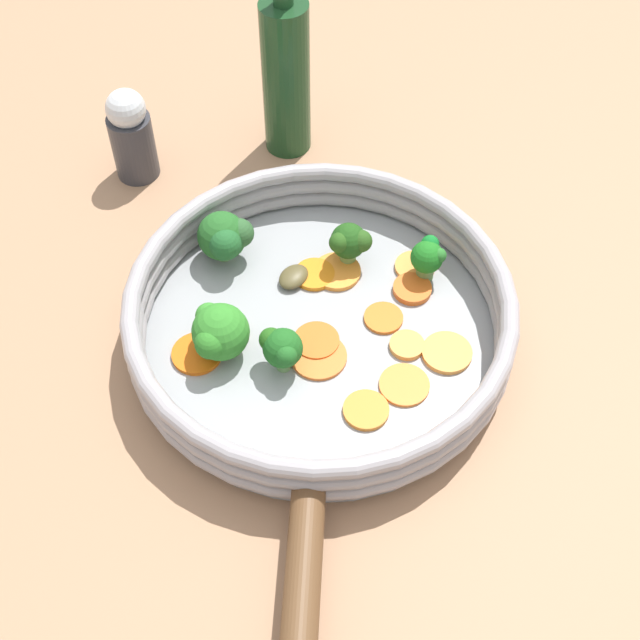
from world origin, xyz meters
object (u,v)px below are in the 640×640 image
carrot_slice_8 (415,267)px  oil_bottle (286,75)px  carrot_slice_4 (197,354)px  carrot_slice_12 (315,274)px  skillet (320,335)px  carrot_slice_11 (407,345)px  broccoli_floret_4 (349,242)px  broccoli_floret_3 (219,332)px  carrot_slice_0 (383,318)px  broccoli_floret_0 (281,348)px  carrot_slice_5 (319,357)px  carrot_slice_9 (333,271)px  salt_shaker (131,135)px  carrot_slice_3 (226,335)px  carrot_slice_1 (447,355)px  broccoli_floret_2 (225,237)px  broccoli_floret_1 (428,257)px  mushroom_piece_0 (294,277)px  carrot_slice_10 (313,341)px  carrot_slice_2 (404,385)px  carrot_slice_7 (412,289)px  carrot_slice_6 (366,410)px

carrot_slice_8 → oil_bottle: bearing=-134.0°
carrot_slice_4 → carrot_slice_12: bearing=144.8°
carrot_slice_8 → skillet: bearing=-37.3°
carrot_slice_11 → broccoli_floret_4: 0.11m
broccoli_floret_3 → broccoli_floret_4: broccoli_floret_3 is taller
carrot_slice_0 → oil_bottle: size_ratio=0.16×
carrot_slice_4 → broccoli_floret_0: bearing=93.5°
carrot_slice_5 → carrot_slice_9: (-0.09, -0.01, 0.00)m
broccoli_floret_3 → carrot_slice_0: bearing=117.5°
carrot_slice_8 → carrot_slice_4: bearing=-49.8°
salt_shaker → carrot_slice_4: bearing=31.8°
carrot_slice_9 → carrot_slice_11: same height
broccoli_floret_3 → carrot_slice_3: bearing=-176.0°
carrot_slice_3 → carrot_slice_9: size_ratio=0.75×
carrot_slice_9 → broccoli_floret_3: size_ratio=0.81×
carrot_slice_1 → broccoli_floret_2: broccoli_floret_2 is taller
broccoli_floret_1 → broccoli_floret_3: 0.20m
broccoli_floret_2 → carrot_slice_12: bearing=88.2°
broccoli_floret_0 → oil_bottle: (-0.28, -0.07, 0.05)m
carrot_slice_8 → broccoli_floret_0: 0.16m
mushroom_piece_0 → carrot_slice_0: bearing=74.0°
broccoli_floret_3 → skillet: bearing=118.5°
carrot_slice_8 → carrot_slice_10: size_ratio=0.93×
carrot_slice_3 → oil_bottle: size_ratio=0.16×
broccoli_floret_0 → broccoli_floret_1: (-0.13, 0.10, -0.00)m
carrot_slice_2 → carrot_slice_4: bearing=-87.1°
carrot_slice_7 → salt_shaker: 0.31m
carrot_slice_10 → broccoli_floret_3: broccoli_floret_3 is taller
carrot_slice_2 → broccoli_floret_0: 0.10m
carrot_slice_1 → carrot_slice_6: size_ratio=1.14×
carrot_slice_4 → carrot_slice_9: 0.15m
carrot_slice_9 → carrot_slice_11: 0.10m
carrot_slice_3 → broccoli_floret_2: bearing=-164.2°
carrot_slice_11 → carrot_slice_8: bearing=-175.0°
carrot_slice_11 → carrot_slice_12: bearing=-122.0°
carrot_slice_0 → salt_shaker: 0.31m
skillet → broccoli_floret_1: 0.12m
carrot_slice_10 → broccoli_floret_2: (-0.07, -0.10, 0.03)m
carrot_slice_1 → carrot_slice_3: bearing=-83.1°
carrot_slice_4 → broccoli_floret_4: (-0.13, 0.10, 0.03)m
carrot_slice_11 → broccoli_floret_3: 0.16m
carrot_slice_9 → carrot_slice_12: size_ratio=1.19×
carrot_slice_6 → carrot_slice_8: bearing=175.3°
carrot_slice_11 → carrot_slice_12: (-0.06, -0.09, -0.00)m
broccoli_floret_0 → broccoli_floret_4: size_ratio=0.98×
broccoli_floret_2 → salt_shaker: size_ratio=0.51×
carrot_slice_4 → carrot_slice_3: bearing=143.0°
carrot_slice_12 → broccoli_floret_0: bearing=-1.7°
broccoli_floret_0 → broccoli_floret_2: (-0.10, -0.08, 0.00)m
carrot_slice_2 → carrot_slice_11: carrot_slice_11 is taller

